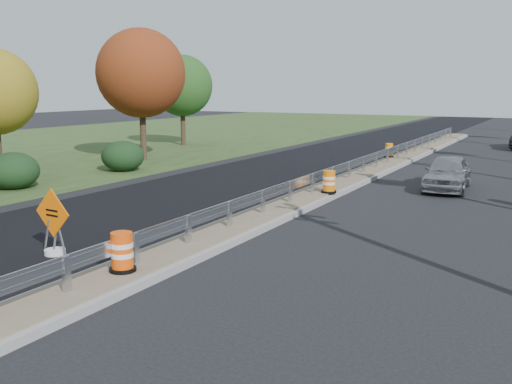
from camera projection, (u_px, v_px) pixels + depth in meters
The scene contains 14 objects.
ground at pixel (263, 220), 17.87m from camera, with size 140.00×140.00×0.00m, color black.
grass_verge_near at pixel (14, 150), 37.80m from camera, with size 30.00×120.00×0.03m, color #2B471E.
milled_overlay at pixel (279, 170), 28.58m from camera, with size 7.20×120.00×0.01m, color black.
median at pixel (349, 180), 24.76m from camera, with size 1.60×55.00×0.23m.
guardrail at pixel (357, 164), 25.51m from camera, with size 0.10×46.15×0.72m.
hedge_mid at pixel (13, 171), 23.15m from camera, with size 2.09×2.09×1.52m, color black.
hedge_north at pixel (123, 156), 28.09m from camera, with size 2.09×2.09×1.52m, color black.
tree_near_red at pixel (141, 73), 31.75m from camera, with size 4.95×4.95×7.35m.
tree_near_back at pixel (182, 86), 40.19m from camera, with size 4.29×4.29×6.37m.
caution_sign at pixel (54, 238), 14.03m from camera, with size 1.21×0.51×1.67m.
barrel_median_near at pixel (122, 253), 12.07m from camera, with size 0.58×0.58×0.84m.
barrel_median_mid at pixel (329, 182), 21.14m from camera, with size 0.57×0.57×0.83m.
barrel_median_far at pixel (389, 151), 32.00m from camera, with size 0.53×0.53×0.78m.
car_silver at pixel (447, 173), 23.03m from camera, with size 1.64×4.08×1.39m, color #A2A3A7.
Camera 1 is at (8.16, -15.39, 4.08)m, focal length 40.00 mm.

